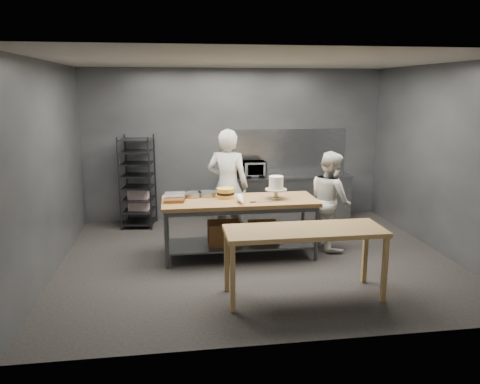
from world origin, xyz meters
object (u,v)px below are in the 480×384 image
(layer_cake, at_px, (226,193))
(work_table, at_px, (240,221))
(near_counter, at_px, (304,235))
(speed_rack, at_px, (138,182))
(microwave, at_px, (251,169))
(frosted_cake_stand, at_px, (276,185))
(chef_right, at_px, (330,200))
(chef_behind, at_px, (228,186))

(layer_cake, bearing_deg, work_table, -28.78)
(near_counter, relative_size, speed_rack, 1.14)
(speed_rack, height_order, microwave, speed_rack)
(microwave, xyz_separation_m, frosted_cake_stand, (0.04, -2.04, 0.09))
(work_table, bearing_deg, chef_right, 6.32)
(microwave, distance_m, layer_cake, 2.01)
(near_counter, relative_size, frosted_cake_stand, 5.55)
(near_counter, xyz_separation_m, layer_cake, (-0.80, 1.72, 0.19))
(chef_behind, relative_size, chef_right, 1.21)
(work_table, bearing_deg, microwave, 75.44)
(near_counter, bearing_deg, layer_cake, 114.89)
(chef_right, bearing_deg, near_counter, 143.16)
(chef_behind, bearing_deg, speed_rack, -15.64)
(chef_right, bearing_deg, chef_behind, 62.22)
(near_counter, height_order, chef_behind, chef_behind)
(chef_right, bearing_deg, work_table, 87.68)
(chef_right, relative_size, microwave, 2.99)
(speed_rack, relative_size, chef_right, 1.08)
(near_counter, height_order, layer_cake, layer_cake)
(chef_right, relative_size, frosted_cake_stand, 4.50)
(chef_behind, xyz_separation_m, microwave, (0.62, 1.25, 0.07))
(microwave, distance_m, frosted_cake_stand, 2.04)
(chef_right, bearing_deg, layer_cake, 83.04)
(microwave, bearing_deg, chef_behind, -116.47)
(chef_right, distance_m, microwave, 2.09)
(chef_behind, relative_size, frosted_cake_stand, 5.43)
(near_counter, height_order, speed_rack, speed_rack)
(work_table, bearing_deg, frosted_cake_stand, -4.97)
(frosted_cake_stand, bearing_deg, microwave, 91.23)
(chef_right, distance_m, layer_cake, 1.76)
(speed_rack, height_order, frosted_cake_stand, speed_rack)
(speed_rack, bearing_deg, chef_behind, -36.44)
(near_counter, xyz_separation_m, microwave, (-0.06, 3.58, 0.24))
(chef_right, height_order, layer_cake, chef_right)
(chef_behind, relative_size, microwave, 3.61)
(chef_right, height_order, microwave, chef_right)
(speed_rack, relative_size, frosted_cake_stand, 4.86)
(near_counter, relative_size, layer_cake, 7.23)
(frosted_cake_stand, bearing_deg, chef_right, 12.68)
(frosted_cake_stand, xyz_separation_m, layer_cake, (-0.78, 0.17, -0.14))
(speed_rack, distance_m, chef_behind, 1.97)
(near_counter, height_order, frosted_cake_stand, frosted_cake_stand)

